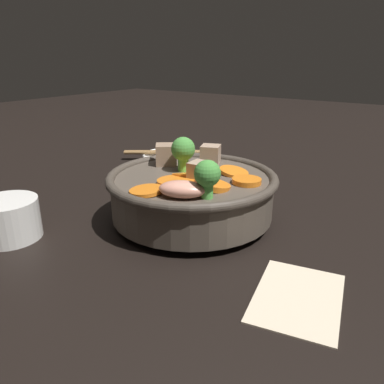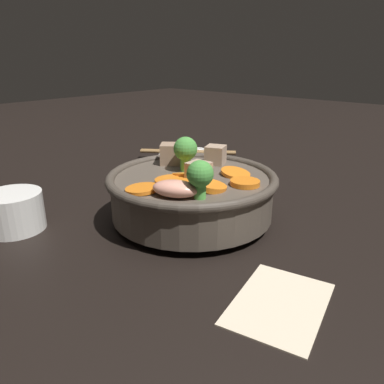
% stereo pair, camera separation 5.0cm
% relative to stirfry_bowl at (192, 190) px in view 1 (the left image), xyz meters
% --- Properties ---
extents(ground_plane, '(3.00, 3.00, 0.00)m').
position_rel_stirfry_bowl_xyz_m(ground_plane, '(0.00, 0.00, -0.04)').
color(ground_plane, black).
extents(stirfry_bowl, '(0.23, 0.23, 0.11)m').
position_rel_stirfry_bowl_xyz_m(stirfry_bowl, '(0.00, 0.00, 0.00)').
color(stirfry_bowl, '#51473D').
rests_on(stirfry_bowl, ground_plane).
extents(side_saucer, '(0.13, 0.13, 0.01)m').
position_rel_stirfry_bowl_xyz_m(side_saucer, '(0.23, 0.22, -0.04)').
color(side_saucer, white).
rests_on(side_saucer, ground_plane).
extents(tea_cup, '(0.07, 0.07, 0.05)m').
position_rel_stirfry_bowl_xyz_m(tea_cup, '(-0.17, 0.15, -0.02)').
color(tea_cup, white).
rests_on(tea_cup, ground_plane).
extents(napkin, '(0.12, 0.10, 0.00)m').
position_rel_stirfry_bowl_xyz_m(napkin, '(-0.09, -0.18, -0.04)').
color(napkin, beige).
rests_on(napkin, ground_plane).
extents(chopsticks_pair, '(0.13, 0.18, 0.01)m').
position_rel_stirfry_bowl_xyz_m(chopsticks_pair, '(0.23, 0.22, -0.03)').
color(chopsticks_pair, olive).
rests_on(chopsticks_pair, side_saucer).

